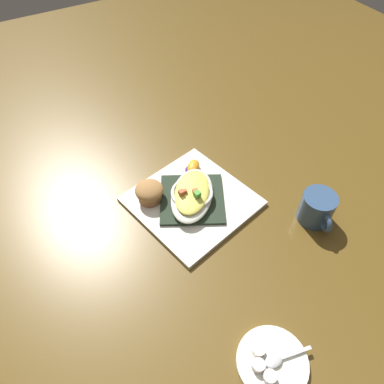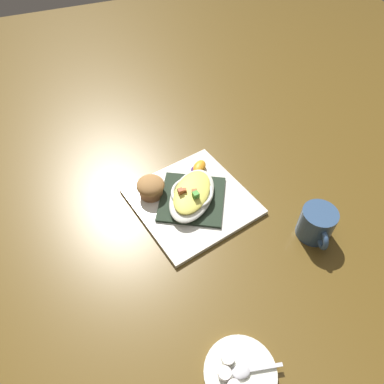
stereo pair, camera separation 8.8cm
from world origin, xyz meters
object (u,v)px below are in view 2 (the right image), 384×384
at_px(creamer_cup_0, 228,359).
at_px(creamer_cup_1, 224,374).
at_px(orange_garnish, 199,168).
at_px(coffee_mug, 316,225).
at_px(muffin, 151,187).
at_px(gratin_dish, 192,194).
at_px(square_plate, 192,201).
at_px(spoon, 244,371).
at_px(creamer_saucer, 240,373).

bearing_deg(creamer_cup_0, creamer_cup_1, 51.94).
distance_m(orange_garnish, creamer_cup_0, 0.48).
bearing_deg(coffee_mug, muffin, -37.35).
height_order(gratin_dish, orange_garnish, gratin_dish).
distance_m(square_plate, orange_garnish, 0.10).
bearing_deg(creamer_cup_0, spoon, 123.17).
height_order(square_plate, creamer_cup_0, creamer_cup_0).
distance_m(creamer_saucer, creamer_cup_1, 0.03).
height_order(coffee_mug, creamer_saucer, coffee_mug).
xyz_separation_m(square_plate, orange_garnish, (-0.05, -0.09, 0.02)).
bearing_deg(orange_garnish, creamer_cup_1, 73.28).
bearing_deg(creamer_cup_1, coffee_mug, -147.36).
distance_m(muffin, orange_garnish, 0.15).
xyz_separation_m(muffin, creamer_saucer, (-0.03, 0.46, -0.03)).
bearing_deg(creamer_saucer, creamer_cup_0, -63.84).
xyz_separation_m(creamer_saucer, spoon, (-0.01, 0.00, 0.01)).
distance_m(gratin_dish, creamer_saucer, 0.41).
relative_size(creamer_saucer, spoon, 1.38).
bearing_deg(orange_garnish, spoon, 77.25).
distance_m(square_plate, spoon, 0.41).
bearing_deg(creamer_saucer, spoon, 167.72).
height_order(gratin_dish, coffee_mug, coffee_mug).
relative_size(square_plate, spoon, 2.81).
bearing_deg(coffee_mug, spoon, 36.58).
bearing_deg(muffin, creamer_cup_0, 91.78).
xyz_separation_m(orange_garnish, creamer_cup_1, (0.15, 0.49, -0.00)).
height_order(spoon, creamer_cup_1, creamer_cup_1).
bearing_deg(spoon, muffin, -86.07).
xyz_separation_m(spoon, creamer_cup_0, (0.02, -0.03, 0.00)).
xyz_separation_m(square_plate, creamer_cup_1, (0.09, 0.40, 0.01)).
distance_m(orange_garnish, coffee_mug, 0.33).
relative_size(gratin_dish, creamer_cup_0, 8.43).
xyz_separation_m(orange_garnish, spoon, (0.11, 0.49, -0.00)).
bearing_deg(muffin, gratin_dish, 148.03).
height_order(muffin, coffee_mug, coffee_mug).
bearing_deg(muffin, creamer_cup_1, 89.67).
distance_m(square_plate, coffee_mug, 0.30).
height_order(creamer_saucer, creamer_cup_0, creamer_cup_0).
bearing_deg(square_plate, creamer_cup_0, 78.63).
bearing_deg(gratin_dish, creamer_cup_1, 77.00).
xyz_separation_m(coffee_mug, creamer_cup_0, (0.31, 0.19, -0.01)).
xyz_separation_m(coffee_mug, spoon, (0.29, 0.22, -0.02)).
distance_m(spoon, creamer_cup_1, 0.04).
height_order(spoon, creamer_cup_0, creamer_cup_0).
xyz_separation_m(spoon, creamer_cup_1, (0.03, -0.01, 0.00)).
distance_m(gratin_dish, orange_garnish, 0.10).
bearing_deg(square_plate, orange_garnish, -121.55).
height_order(muffin, spoon, muffin).
relative_size(gratin_dish, creamer_saucer, 1.52).
xyz_separation_m(square_plate, coffee_mug, (-0.23, 0.19, 0.03)).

